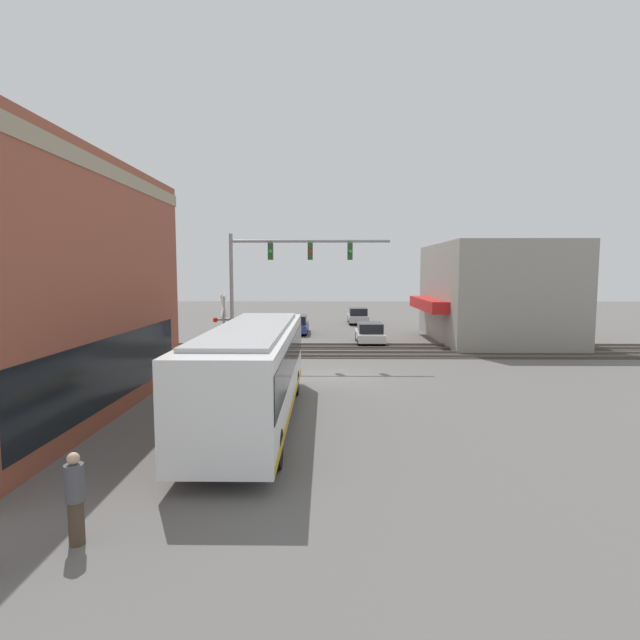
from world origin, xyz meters
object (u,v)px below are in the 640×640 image
at_px(crossing_signal, 224,320).
at_px(pedestrian_at_crossing, 243,344).
at_px(parked_car_silver, 358,316).
at_px(city_bus, 253,369).
at_px(parked_car_blue, 296,325).
at_px(pedestrian_by_lamp, 75,498).
at_px(parked_car_white, 370,334).

xyz_separation_m(crossing_signal, pedestrian_at_crossing, (0.91, -0.87, -1.46)).
bearing_deg(parked_car_silver, city_bus, 170.18).
bearing_deg(city_bus, parked_car_blue, -0.00).
relative_size(crossing_signal, pedestrian_by_lamp, 2.21).
bearing_deg(parked_car_blue, parked_car_silver, -35.10).
distance_m(crossing_signal, pedestrian_by_lamp, 18.71).
distance_m(crossing_signal, pedestrian_at_crossing, 1.92).
bearing_deg(city_bus, parked_car_white, -16.57).
distance_m(parked_car_white, pedestrian_by_lamp, 26.70).
bearing_deg(parked_car_blue, city_bus, 180.00).
distance_m(parked_car_blue, parked_car_silver, 9.39).
bearing_deg(pedestrian_by_lamp, parked_car_silver, -11.02).
bearing_deg(crossing_signal, parked_car_silver, -23.33).
relative_size(parked_car_blue, parked_car_silver, 1.03).
bearing_deg(parked_car_blue, pedestrian_by_lamp, 176.07).
xyz_separation_m(city_bus, pedestrian_at_crossing, (12.06, 2.38, -0.93)).
relative_size(crossing_signal, parked_car_silver, 0.84).
bearing_deg(pedestrian_by_lamp, pedestrian_at_crossing, 0.74).
xyz_separation_m(pedestrian_at_crossing, pedestrian_by_lamp, (-19.53, -0.25, 0.04)).
distance_m(city_bus, pedestrian_by_lamp, 7.82).
xyz_separation_m(parked_car_white, parked_car_silver, (13.06, -0.00, 0.04)).
bearing_deg(crossing_signal, city_bus, -163.75).
relative_size(city_bus, pedestrian_at_crossing, 6.95).
distance_m(parked_car_white, pedestrian_at_crossing, 9.88).
bearing_deg(pedestrian_by_lamp, city_bus, -15.92).
height_order(parked_car_white, parked_car_blue, parked_car_blue).
relative_size(city_bus, parked_car_white, 2.73).
relative_size(pedestrian_at_crossing, pedestrian_by_lamp, 0.96).
relative_size(city_bus, parked_car_blue, 2.47).
bearing_deg(city_bus, pedestrian_at_crossing, 11.18).
xyz_separation_m(city_bus, pedestrian_by_lamp, (-7.47, 2.13, -0.89)).
distance_m(city_bus, parked_car_white, 18.96).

